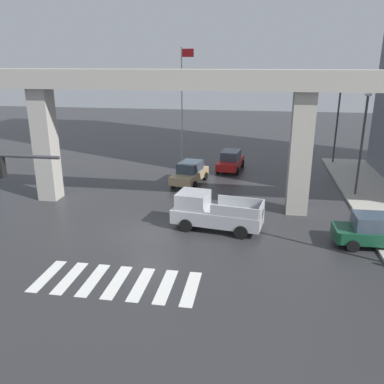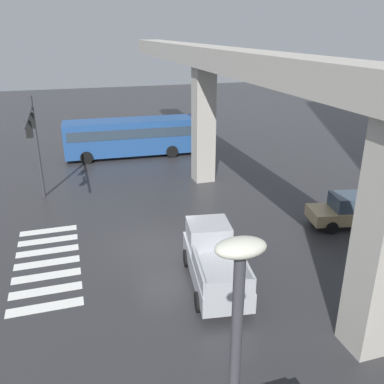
# 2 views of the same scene
# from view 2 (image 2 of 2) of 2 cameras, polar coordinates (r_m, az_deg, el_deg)

# --- Properties ---
(ground_plane) EXTENTS (120.00, 120.00, 0.00)m
(ground_plane) POSITION_cam_2_polar(r_m,az_deg,el_deg) (20.02, -3.95, -7.46)
(ground_plane) COLOR #2D2D30
(crosswalk_stripes) EXTENTS (7.15, 2.80, 0.01)m
(crosswalk_stripes) POSITION_cam_2_polar(r_m,az_deg,el_deg) (19.72, -19.39, -9.23)
(crosswalk_stripes) COLOR silver
(crosswalk_stripes) RESTS_ON ground
(elevated_overpass) EXTENTS (51.82, 2.04, 8.77)m
(elevated_overpass) POSITION_cam_2_polar(r_m,az_deg,el_deg) (19.27, 9.92, 14.52)
(elevated_overpass) COLOR #ADA89E
(elevated_overpass) RESTS_ON ground
(pickup_truck) EXTENTS (5.32, 2.63, 2.08)m
(pickup_truck) POSITION_cam_2_polar(r_m,az_deg,el_deg) (17.00, 2.99, -9.28)
(pickup_truck) COLOR #A8AAAF
(pickup_truck) RESTS_ON ground
(city_bus) EXTENTS (3.11, 10.89, 2.99)m
(city_bus) POSITION_cam_2_polar(r_m,az_deg,el_deg) (34.01, -8.23, 7.78)
(city_bus) COLOR #234C8C
(city_bus) RESTS_ON ground
(sedan_tan) EXTENTS (2.57, 4.56, 1.72)m
(sedan_tan) POSITION_cam_2_polar(r_m,az_deg,el_deg) (23.23, 21.15, -2.36)
(sedan_tan) COLOR tan
(sedan_tan) RESTS_ON ground
(traffic_signal_mast) EXTENTS (6.49, 0.32, 6.20)m
(traffic_signal_mast) POSITION_cam_2_polar(r_m,az_deg,el_deg) (24.38, -21.12, 7.55)
(traffic_signal_mast) COLOR #38383D
(traffic_signal_mast) RESTS_ON ground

